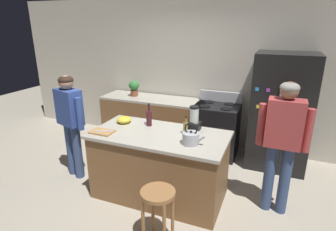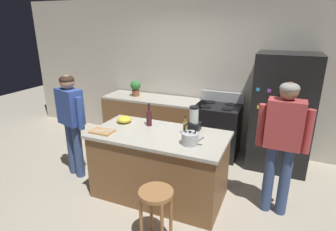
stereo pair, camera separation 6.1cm
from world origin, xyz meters
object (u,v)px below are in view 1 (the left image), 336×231
object	(u,v)px
cutting_board	(102,132)
blender_appliance	(194,120)
bar_stool	(158,203)
mixing_bowl	(124,120)
bottle_wine	(149,118)
potted_plant	(134,87)
refrigerator	(280,112)
person_by_sink_right	(283,137)
chef_knife	(103,131)
stove_range	(216,129)
kitchen_island	(160,165)
tea_kettle	(191,138)
bottle_vinegar	(186,128)
person_by_island_left	(70,117)

from	to	relation	value
cutting_board	blender_appliance	bearing A→B (deg)	27.18
bar_stool	mixing_bowl	xyz separation A→B (m)	(-0.97, 0.99, 0.45)
blender_appliance	bottle_wine	distance (m)	0.62
potted_plant	bottle_wine	world-z (taller)	bottle_wine
refrigerator	bottle_wine	bearing A→B (deg)	-142.41
person_by_sink_right	chef_knife	world-z (taller)	person_by_sink_right
bar_stool	refrigerator	bearing A→B (deg)	64.90
refrigerator	cutting_board	size ratio (longest dim) A/B	6.14
stove_range	blender_appliance	size ratio (longest dim) A/B	3.38
kitchen_island	tea_kettle	bearing A→B (deg)	-17.54
cutting_board	kitchen_island	bearing A→B (deg)	19.60
bar_stool	bottle_vinegar	distance (m)	1.05
person_by_island_left	bottle_vinegar	size ratio (longest dim) A/B	6.64
chef_knife	bottle_vinegar	bearing A→B (deg)	-3.18
bar_stool	mixing_bowl	world-z (taller)	mixing_bowl
bottle_vinegar	mixing_bowl	world-z (taller)	bottle_vinegar
bottle_wine	bar_stool	bearing A→B (deg)	-60.20
person_by_island_left	refrigerator	bearing A→B (deg)	28.03
kitchen_island	person_by_sink_right	world-z (taller)	person_by_sink_right
potted_plant	chef_knife	world-z (taller)	potted_plant
person_by_sink_right	potted_plant	world-z (taller)	person_by_sink_right
mixing_bowl	chef_knife	distance (m)	0.43
stove_range	tea_kettle	size ratio (longest dim) A/B	3.96
person_by_island_left	mixing_bowl	bearing A→B (deg)	13.43
stove_range	cutting_board	world-z (taller)	stove_range
tea_kettle	refrigerator	bearing A→B (deg)	59.89
kitchen_island	stove_range	xyz separation A→B (m)	(0.42, 1.52, 0.01)
bottle_wine	bottle_vinegar	bearing A→B (deg)	-10.03
stove_range	refrigerator	bearing A→B (deg)	-1.40
cutting_board	refrigerator	bearing A→B (deg)	39.46
kitchen_island	bar_stool	world-z (taller)	kitchen_island
stove_range	person_by_island_left	bearing A→B (deg)	-139.97
blender_appliance	chef_knife	bearing A→B (deg)	-152.37
person_by_island_left	bottle_wine	distance (m)	1.19
bottle_wine	chef_knife	size ratio (longest dim) A/B	1.44
bottle_vinegar	cutting_board	world-z (taller)	bottle_vinegar
blender_appliance	chef_knife	size ratio (longest dim) A/B	1.47
kitchen_island	mixing_bowl	world-z (taller)	mixing_bowl
bottle_wine	kitchen_island	bearing A→B (deg)	-40.85
bar_stool	bottle_vinegar	world-z (taller)	bottle_vinegar
person_by_island_left	bottle_wine	world-z (taller)	person_by_island_left
bar_stool	potted_plant	distance (m)	2.89
tea_kettle	cutting_board	distance (m)	1.17
bar_stool	mixing_bowl	bearing A→B (deg)	134.23
stove_range	blender_appliance	xyz separation A→B (m)	(-0.05, -1.23, 0.58)
stove_range	mixing_bowl	world-z (taller)	stove_range
kitchen_island	mixing_bowl	xyz separation A→B (m)	(-0.62, 0.18, 0.50)
potted_plant	chef_knife	bearing A→B (deg)	-73.44
bottle_wine	mixing_bowl	world-z (taller)	bottle_wine
stove_range	tea_kettle	bearing A→B (deg)	-88.11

